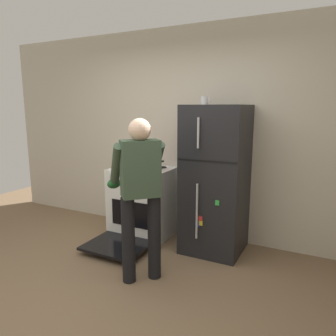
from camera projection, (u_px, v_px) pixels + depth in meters
name	position (u px, v px, depth m)	size (l,w,h in m)	color
ground	(94.00, 306.00, 2.76)	(8.00, 8.00, 0.00)	brown
kitchen_wall_back	(186.00, 134.00, 4.21)	(6.00, 0.10, 2.70)	beige
refrigerator	(216.00, 180.00, 3.72)	(0.68, 0.72, 1.72)	black
stove_range	(142.00, 203.00, 4.23)	(0.76, 1.22, 0.92)	white
person_cook	(140.00, 186.00, 3.05)	(0.65, 0.68, 1.60)	black
red_pot	(151.00, 164.00, 4.03)	(0.35, 0.25, 0.14)	red
coffee_mug	(205.00, 101.00, 3.68)	(0.11, 0.08, 0.10)	silver
pepper_mill	(132.00, 158.00, 4.45)	(0.05, 0.05, 0.14)	brown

